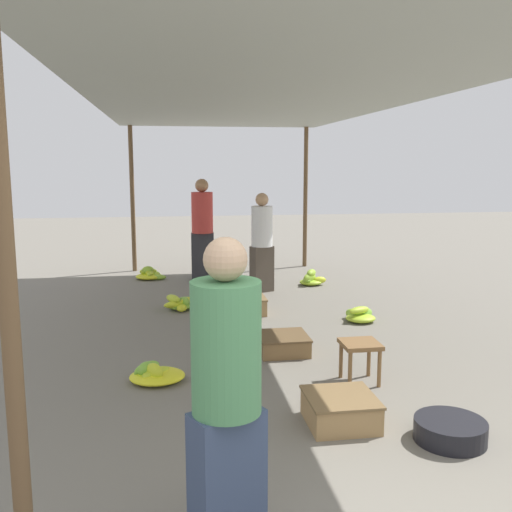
{
  "coord_description": "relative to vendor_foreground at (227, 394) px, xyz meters",
  "views": [
    {
      "loc": [
        -0.98,
        -2.09,
        1.98
      ],
      "look_at": [
        0.0,
        4.28,
        0.94
      ],
      "focal_mm": 40.0,
      "sensor_mm": 36.0,
      "label": 1
    }
  ],
  "objects": [
    {
      "name": "shopper_walking_mid",
      "position": [
        0.31,
        7.16,
        0.05
      ],
      "size": [
        0.4,
        0.4,
        1.73
      ],
      "color": "#2D2D33",
      "rests_on": "ground"
    },
    {
      "name": "canopy_post_back_right",
      "position": [
        2.35,
        8.08,
        0.49
      ],
      "size": [
        0.08,
        0.08,
        2.68
      ],
      "primitive_type": "cylinder",
      "color": "brown",
      "rests_on": "ground"
    },
    {
      "name": "banana_pile_left_2",
      "position": [
        -0.61,
        7.24,
        -0.76
      ],
      "size": [
        0.53,
        0.42,
        0.23
      ],
      "color": "#93BF32",
      "rests_on": "ground"
    },
    {
      "name": "crate_far",
      "position": [
        0.76,
        4.69,
        -0.74
      ],
      "size": [
        0.47,
        0.47,
        0.22
      ],
      "color": "#9E7A4C",
      "rests_on": "ground"
    },
    {
      "name": "canopy_tarp",
      "position": [
        0.72,
        3.9,
        1.85
      ],
      "size": [
        3.67,
        8.75,
        0.04
      ],
      "primitive_type": "cube",
      "color": "#9EA399",
      "rests_on": "canopy_post_front_left"
    },
    {
      "name": "banana_pile_left_1",
      "position": [
        -0.12,
        5.05,
        -0.77
      ],
      "size": [
        0.56,
        0.47,
        0.2
      ],
      "color": "#B8CE2B",
      "rests_on": "ground"
    },
    {
      "name": "banana_pile_right_0",
      "position": [
        2.04,
        6.32,
        -0.75
      ],
      "size": [
        0.45,
        0.37,
        0.26
      ],
      "color": "#91BE32",
      "rests_on": "ground"
    },
    {
      "name": "banana_pile_left_0",
      "position": [
        -0.43,
        2.42,
        -0.78
      ],
      "size": [
        0.51,
        0.47,
        0.19
      ],
      "color": "#7BB536",
      "rests_on": "ground"
    },
    {
      "name": "crate_near",
      "position": [
        0.9,
        3.04,
        -0.75
      ],
      "size": [
        0.52,
        0.52,
        0.19
      ],
      "color": "brown",
      "rests_on": "ground"
    },
    {
      "name": "canopy_post_back_left",
      "position": [
        -0.92,
        8.08,
        0.49
      ],
      "size": [
        0.08,
        0.08,
        2.68
      ],
      "primitive_type": "cylinder",
      "color": "brown",
      "rests_on": "ground"
    },
    {
      "name": "stool",
      "position": [
        1.43,
        2.11,
        -0.54
      ],
      "size": [
        0.34,
        0.34,
        0.38
      ],
      "color": "brown",
      "rests_on": "ground"
    },
    {
      "name": "crate_mid",
      "position": [
        1.01,
        1.31,
        -0.74
      ],
      "size": [
        0.53,
        0.53,
        0.23
      ],
      "color": "#9E7A4C",
      "rests_on": "ground"
    },
    {
      "name": "banana_pile_right_1",
      "position": [
        2.11,
        4.1,
        -0.78
      ],
      "size": [
        0.43,
        0.44,
        0.2
      ],
      "color": "#8ABC33",
      "rests_on": "ground"
    },
    {
      "name": "shopper_walking_far",
      "position": [
        1.16,
        5.98,
        -0.05
      ],
      "size": [
        0.43,
        0.43,
        1.54
      ],
      "color": "#4C4238",
      "rests_on": "ground"
    },
    {
      "name": "vendor_foreground",
      "position": [
        0.0,
        0.0,
        0.0
      ],
      "size": [
        0.46,
        0.46,
        1.64
      ],
      "color": "#384766",
      "rests_on": "ground"
    },
    {
      "name": "canopy_post_front_left",
      "position": [
        -0.92,
        -0.27,
        0.49
      ],
      "size": [
        0.08,
        0.08,
        2.68
      ],
      "primitive_type": "cylinder",
      "color": "brown",
      "rests_on": "ground"
    },
    {
      "name": "basin_black",
      "position": [
        1.71,
        0.93,
        -0.77
      ],
      "size": [
        0.52,
        0.52,
        0.16
      ],
      "color": "black",
      "rests_on": "ground"
    }
  ]
}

